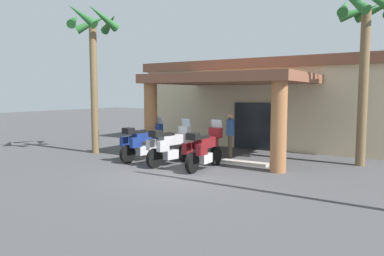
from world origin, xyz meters
The scene contains 9 objects.
ground_plane centered at (0.00, 0.00, 0.00)m, with size 80.00×80.00×0.00m, color #424244.
motel_building centered at (0.04, 8.89, 2.09)m, with size 12.59×10.61×4.08m.
motorcycle_blue centered at (-2.53, 1.45, 0.70)m, with size 0.78×2.21×1.61m.
motorcycle_silver centered at (-1.13, 1.24, 0.70)m, with size 0.85×2.20×1.61m.
motorcycle_maroon centered at (0.28, 1.21, 0.70)m, with size 0.71×2.21×1.61m.
pedestrian centered at (0.06, 3.67, 1.03)m, with size 0.35×0.44×1.77m.
palm_tree_roadside centered at (-5.32, 1.74, 4.57)m, with size 2.27×2.30×6.16m.
palm_tree_near_portico centered at (4.63, 4.60, 4.55)m, with size 2.01×2.19×6.15m.
curb_strip centered at (-1.13, 2.62, 0.06)m, with size 6.20×0.36×0.12m, color #ADA89E.
Camera 1 is at (6.15, -9.27, 2.51)m, focal length 34.21 mm.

